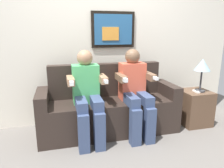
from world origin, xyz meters
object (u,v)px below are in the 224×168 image
side_table_right (194,107)px  table_lamp (202,66)px  couch (109,109)px  person_on_left (87,93)px  spare_remote_on_table (196,92)px  person_on_right (135,89)px

side_table_right → table_lamp: (0.04, -0.04, 0.61)m
couch → person_on_left: person_on_left is taller
couch → side_table_right: 1.26m
side_table_right → spare_remote_on_table: 0.27m
person_on_right → spare_remote_on_table: size_ratio=8.54×
person_on_left → spare_remote_on_table: (1.53, 0.00, -0.10)m
person_on_right → table_lamp: size_ratio=2.41×
couch → side_table_right: size_ratio=3.63×
couch → person_on_right: size_ratio=1.64×
spare_remote_on_table → side_table_right: bearing=55.8°
person_on_right → table_lamp: person_on_right is taller
person_on_right → table_lamp: (0.99, 0.03, 0.25)m
couch → spare_remote_on_table: (1.22, -0.16, 0.20)m
couch → table_lamp: size_ratio=3.95×
person_on_right → spare_remote_on_table: 0.92m
person_on_right → side_table_right: person_on_right is taller
side_table_right → person_on_right: bearing=-176.3°
person_on_left → person_on_right: same height
side_table_right → spare_remote_on_table: spare_remote_on_table is taller
spare_remote_on_table → table_lamp: bearing=16.0°
side_table_right → person_on_left: bearing=-177.7°
person_on_right → spare_remote_on_table: person_on_right is taller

